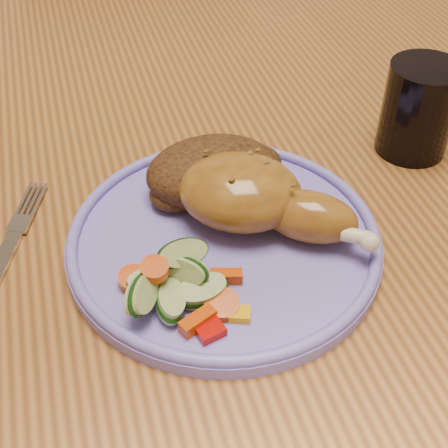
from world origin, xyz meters
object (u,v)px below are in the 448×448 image
object	(u,v)px
plate	(224,242)
drinking_glass	(418,109)
chair_far	(153,86)
dining_table	(253,230)
fork	(3,260)

from	to	relation	value
plate	drinking_glass	world-z (taller)	drinking_glass
plate	drinking_glass	size ratio (longest dim) A/B	2.86
chair_far	drinking_glass	world-z (taller)	chair_far
plate	dining_table	bearing A→B (deg)	58.02
chair_far	plate	bearing A→B (deg)	-94.82
dining_table	drinking_glass	xyz separation A→B (m)	(0.16, -0.01, 0.13)
dining_table	chair_far	bearing A→B (deg)	90.00
dining_table	fork	size ratio (longest dim) A/B	8.80
chair_far	dining_table	bearing A→B (deg)	-90.00
chair_far	drinking_glass	bearing A→B (deg)	-75.53
chair_far	drinking_glass	size ratio (longest dim) A/B	9.67
dining_table	drinking_glass	world-z (taller)	drinking_glass
plate	drinking_glass	xyz separation A→B (m)	(0.23, 0.09, 0.04)
chair_far	drinking_glass	xyz separation A→B (m)	(0.16, -0.64, 0.30)
drinking_glass	chair_far	bearing A→B (deg)	104.47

